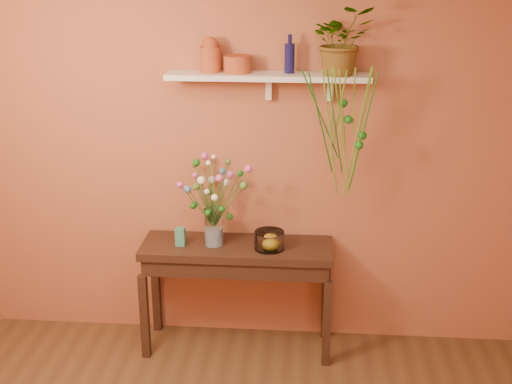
% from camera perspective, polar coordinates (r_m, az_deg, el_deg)
% --- Properties ---
extents(room, '(4.04, 4.04, 2.70)m').
position_cam_1_polar(room, '(2.72, -2.64, -8.80)').
color(room, brown).
rests_on(room, ground).
extents(sideboard, '(1.30, 0.42, 0.79)m').
position_cam_1_polar(sideboard, '(4.61, -1.62, -5.81)').
color(sideboard, '#321D14').
rests_on(sideboard, ground).
extents(wall_shelf, '(1.30, 0.24, 0.19)m').
position_cam_1_polar(wall_shelf, '(4.32, 1.16, 9.77)').
color(wall_shelf, white).
rests_on(wall_shelf, room).
extents(terracotta_jug, '(0.13, 0.13, 0.22)m').
position_cam_1_polar(terracotta_jug, '(4.36, -3.92, 11.54)').
color(terracotta_jug, '#9D3720').
rests_on(terracotta_jug, wall_shelf).
extents(terracotta_pot, '(0.23, 0.23, 0.11)m').
position_cam_1_polar(terracotta_pot, '(4.33, -1.58, 10.83)').
color(terracotta_pot, '#9D3720').
rests_on(terracotta_pot, wall_shelf).
extents(blue_bottle, '(0.09, 0.09, 0.24)m').
position_cam_1_polar(blue_bottle, '(4.32, 2.88, 11.37)').
color(blue_bottle, '#121145').
rests_on(blue_bottle, wall_shelf).
extents(spider_plant, '(0.46, 0.42, 0.42)m').
position_cam_1_polar(spider_plant, '(4.26, 7.30, 12.67)').
color(spider_plant, '#1A6B18').
rests_on(spider_plant, wall_shelf).
extents(plant_fronds, '(0.44, 0.36, 0.87)m').
position_cam_1_polar(plant_fronds, '(4.18, 7.78, 5.65)').
color(plant_fronds, '#1A6B18').
rests_on(plant_fronds, wall_shelf).
extents(glass_vase, '(0.12, 0.12, 0.26)m').
position_cam_1_polar(glass_vase, '(4.53, -3.61, -3.22)').
color(glass_vase, white).
rests_on(glass_vase, sideboard).
extents(bouquet, '(0.50, 0.40, 0.49)m').
position_cam_1_polar(bouquet, '(4.41, -3.69, 0.63)').
color(bouquet, '#386B28').
rests_on(bouquet, glass_vase).
extents(glass_bowl, '(0.20, 0.20, 0.12)m').
position_cam_1_polar(glass_bowl, '(4.48, 1.14, -4.18)').
color(glass_bowl, white).
rests_on(glass_bowl, sideboard).
extents(lemon, '(0.08, 0.08, 0.08)m').
position_cam_1_polar(lemon, '(4.47, 1.23, -4.36)').
color(lemon, yellow).
rests_on(lemon, glass_bowl).
extents(carton, '(0.07, 0.05, 0.13)m').
position_cam_1_polar(carton, '(4.56, -6.47, -3.80)').
color(carton, teal).
rests_on(carton, sideboard).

